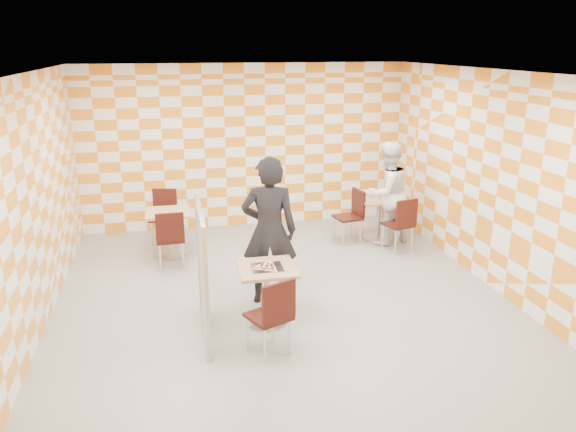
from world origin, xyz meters
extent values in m
plane|color=#979892|center=(0.00, 0.00, 0.00)|extent=(7.00, 7.00, 0.00)
plane|color=white|center=(0.00, 0.00, 3.00)|extent=(7.00, 7.00, 0.00)
plane|color=white|center=(0.00, 3.50, 1.50)|extent=(6.00, 0.00, 6.00)
plane|color=white|center=(-3.00, 0.00, 1.50)|extent=(0.00, 7.00, 7.00)
plane|color=white|center=(3.00, 0.00, 1.50)|extent=(0.00, 7.00, 7.00)
cube|color=tan|center=(-0.32, -0.52, 0.73)|extent=(0.70, 0.70, 0.04)
cylinder|color=#A5A5AA|center=(-0.32, -0.52, 0.37)|extent=(0.08, 0.08, 0.70)
cylinder|color=#A5A5AA|center=(-0.32, -0.52, 0.01)|extent=(0.50, 0.50, 0.03)
cube|color=tan|center=(2.15, 2.17, 0.73)|extent=(0.70, 0.70, 0.04)
cylinder|color=#A5A5AA|center=(2.15, 2.17, 0.37)|extent=(0.08, 0.08, 0.70)
cylinder|color=#A5A5AA|center=(2.15, 2.17, 0.01)|extent=(0.50, 0.50, 0.03)
cube|color=tan|center=(-1.46, 2.12, 0.73)|extent=(0.70, 0.70, 0.04)
cylinder|color=#A5A5AA|center=(-1.46, 2.12, 0.37)|extent=(0.08, 0.08, 0.70)
cylinder|color=#A5A5AA|center=(-1.46, 2.12, 0.01)|extent=(0.50, 0.50, 0.03)
cube|color=black|center=(-0.42, -1.21, 0.45)|extent=(0.56, 0.56, 0.04)
cube|color=black|center=(-0.34, -1.40, 0.70)|extent=(0.40, 0.21, 0.45)
cylinder|color=silver|center=(-0.34, -0.99, 0.21)|extent=(0.03, 0.03, 0.43)
cylinder|color=silver|center=(-0.65, -1.13, 0.21)|extent=(0.03, 0.03, 0.43)
cylinder|color=silver|center=(-0.20, -1.30, 0.21)|extent=(0.03, 0.03, 0.43)
cylinder|color=silver|center=(-0.50, -1.44, 0.21)|extent=(0.03, 0.03, 0.43)
cube|color=black|center=(2.26, 1.57, 0.45)|extent=(0.52, 0.52, 0.04)
cube|color=black|center=(2.32, 1.38, 0.70)|extent=(0.41, 0.16, 0.45)
cylinder|color=silver|center=(2.37, 1.78, 0.21)|extent=(0.03, 0.03, 0.43)
cylinder|color=silver|center=(2.05, 1.68, 0.21)|extent=(0.03, 0.03, 0.43)
cylinder|color=silver|center=(2.47, 1.46, 0.21)|extent=(0.03, 0.03, 0.43)
cylinder|color=silver|center=(2.14, 1.36, 0.21)|extent=(0.03, 0.03, 0.43)
cube|color=black|center=(1.57, 2.12, 0.45)|extent=(0.49, 0.49, 0.04)
cube|color=black|center=(1.76, 2.16, 0.70)|extent=(0.11, 0.42, 0.45)
cylinder|color=silver|center=(1.37, 2.26, 0.21)|extent=(0.03, 0.03, 0.43)
cylinder|color=silver|center=(1.43, 1.93, 0.21)|extent=(0.03, 0.03, 0.43)
cylinder|color=silver|center=(1.70, 2.32, 0.21)|extent=(0.03, 0.03, 0.43)
cylinder|color=silver|center=(1.76, 1.99, 0.21)|extent=(0.03, 0.03, 0.43)
cube|color=black|center=(-1.45, 1.62, 0.45)|extent=(0.44, 0.44, 0.04)
cube|color=black|center=(-1.44, 1.42, 0.70)|extent=(0.42, 0.06, 0.45)
cylinder|color=silver|center=(-1.29, 1.80, 0.21)|extent=(0.03, 0.03, 0.43)
cylinder|color=silver|center=(-1.63, 1.79, 0.21)|extent=(0.03, 0.03, 0.43)
cylinder|color=silver|center=(-1.27, 1.46, 0.21)|extent=(0.03, 0.03, 0.43)
cylinder|color=silver|center=(-1.61, 1.45, 0.21)|extent=(0.03, 0.03, 0.43)
cube|color=black|center=(-1.56, 2.73, 0.45)|extent=(0.51, 0.51, 0.04)
cube|color=black|center=(-1.51, 2.93, 0.70)|extent=(0.42, 0.14, 0.45)
cylinder|color=silver|center=(-1.76, 2.61, 0.21)|extent=(0.03, 0.03, 0.43)
cylinder|color=silver|center=(-1.43, 2.53, 0.21)|extent=(0.03, 0.03, 0.43)
cylinder|color=silver|center=(-1.68, 2.94, 0.21)|extent=(0.03, 0.03, 0.43)
cylinder|color=silver|center=(-1.35, 2.86, 0.21)|extent=(0.03, 0.03, 0.43)
cube|color=white|center=(-1.09, -0.60, 0.80)|extent=(0.02, 1.30, 1.40)
cube|color=#B2B2B7|center=(-1.09, -0.60, 1.52)|extent=(0.05, 1.30, 0.05)
cube|color=#B2B2B7|center=(-1.09, -0.60, 0.08)|extent=(0.05, 1.30, 0.05)
cube|color=#B2B2B7|center=(-1.09, -1.25, 0.80)|extent=(0.05, 0.05, 1.50)
cylinder|color=#B2B2B7|center=(-1.09, -1.25, 0.03)|extent=(0.08, 0.08, 0.05)
cube|color=#B2B2B7|center=(-1.09, 0.05, 0.80)|extent=(0.05, 0.05, 1.50)
cylinder|color=#B2B2B7|center=(-1.09, 0.05, 0.03)|extent=(0.08, 0.08, 0.05)
imported|color=black|center=(-0.17, 0.11, 0.99)|extent=(0.80, 0.60, 1.98)
imported|color=white|center=(2.19, 1.97, 0.89)|extent=(1.03, 0.92, 1.77)
cube|color=silver|center=(-0.32, -0.54, 0.75)|extent=(0.38, 0.34, 0.01)
cone|color=tan|center=(-0.32, -0.54, 0.77)|extent=(0.40, 0.40, 0.02)
cone|color=#F2D88C|center=(-0.32, -0.52, 0.78)|extent=(0.33, 0.33, 0.01)
cylinder|color=maroon|center=(-0.38, -0.64, 0.79)|extent=(0.04, 0.04, 0.01)
cylinder|color=maroon|center=(-0.27, -0.63, 0.79)|extent=(0.04, 0.04, 0.01)
cylinder|color=maroon|center=(-0.32, -0.56, 0.79)|extent=(0.04, 0.04, 0.01)
cylinder|color=maroon|center=(-0.37, -0.51, 0.79)|extent=(0.04, 0.04, 0.01)
cylinder|color=maroon|center=(-0.26, -0.53, 0.79)|extent=(0.04, 0.04, 0.01)
torus|color=black|center=(-0.27, -0.57, 0.79)|extent=(0.03, 0.03, 0.01)
torus|color=black|center=(-0.34, -0.60, 0.79)|extent=(0.03, 0.03, 0.01)
torus|color=black|center=(-0.30, -0.50, 0.79)|extent=(0.03, 0.03, 0.01)
torus|color=black|center=(-0.39, -0.56, 0.79)|extent=(0.03, 0.03, 0.01)
cylinder|color=white|center=(1.99, 2.22, 0.83)|extent=(0.06, 0.06, 0.16)
cylinder|color=red|center=(1.99, 2.22, 0.93)|extent=(0.04, 0.04, 0.04)
cylinder|color=black|center=(2.27, 2.19, 0.85)|extent=(0.07, 0.07, 0.20)
cylinder|color=red|center=(2.27, 2.19, 0.96)|extent=(0.03, 0.03, 0.03)
camera|label=1|loc=(-1.37, -6.71, 3.33)|focal=35.00mm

